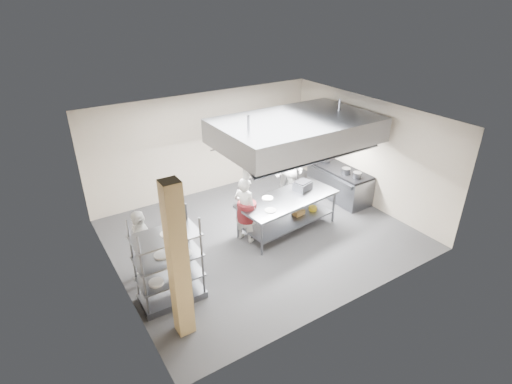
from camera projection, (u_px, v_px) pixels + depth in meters
floor at (261, 234)px, 10.10m from camera, size 7.00×7.00×0.00m
ceiling at (262, 119)px, 8.74m from camera, size 7.00×7.00×0.00m
wall_back at (205, 144)px, 11.67m from camera, size 7.00×0.00×7.00m
wall_left at (111, 222)px, 7.74m from camera, size 0.00×6.00×6.00m
wall_right at (366, 152)px, 11.11m from camera, size 0.00×6.00×6.00m
column at (178, 263)px, 6.60m from camera, size 0.30×0.30×3.00m
exhaust_hood at (296, 130)px, 9.94m from camera, size 4.00×2.50×0.60m
hood_strip_a at (266, 149)px, 9.65m from camera, size 1.60×0.12×0.04m
hood_strip_b at (323, 136)px, 10.52m from camera, size 1.60×0.12×0.04m
wall_shelf at (260, 135)px, 12.42m from camera, size 1.50×0.28×0.04m
island at (287, 214)px, 10.13m from camera, size 2.71×1.36×0.91m
island_worktop at (288, 199)px, 9.93m from camera, size 2.71×1.36×0.06m
island_undershelf at (287, 219)px, 10.20m from camera, size 2.49×1.23×0.04m
pass_rack at (168, 261)px, 7.59m from camera, size 1.24×0.73×1.86m
cooking_range at (339, 184)px, 11.77m from camera, size 0.80×2.00×0.84m
range_top at (340, 170)px, 11.57m from camera, size 0.78×1.96×0.06m
chef_head at (245, 210)px, 9.53m from camera, size 0.61×0.72×1.67m
chef_line at (288, 170)px, 11.22m from camera, size 1.01×1.15×1.98m
chef_plating at (142, 245)px, 8.23m from camera, size 0.48×0.99×1.64m
griddle at (303, 186)px, 10.28m from camera, size 0.51×0.44×0.21m
wicker_basket at (299, 212)px, 10.33m from camera, size 0.32×0.24×0.13m
stockpot at (346, 171)px, 11.20m from camera, size 0.24×0.24×0.17m
plate_stack at (170, 275)px, 7.74m from camera, size 0.28×0.28×0.05m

